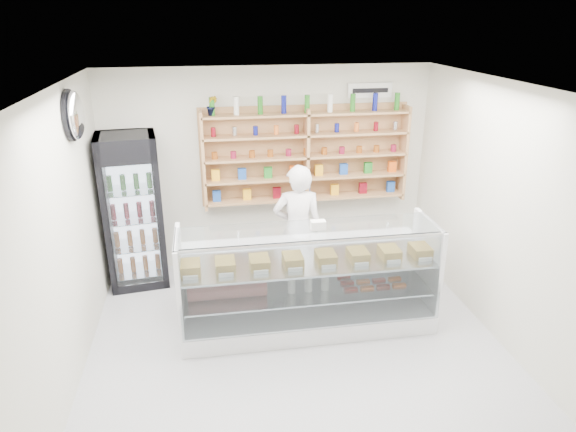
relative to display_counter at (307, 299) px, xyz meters
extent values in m
plane|color=#B3B3B8|center=(-0.19, -0.67, -0.35)|extent=(5.00, 5.00, 0.00)
plane|color=white|center=(-0.19, -0.67, 2.45)|extent=(5.00, 5.00, 0.00)
plane|color=beige|center=(-0.19, 1.83, 1.05)|extent=(4.50, 0.00, 4.50)
plane|color=beige|center=(-2.44, -0.67, 1.05)|extent=(0.00, 5.00, 5.00)
plane|color=beige|center=(2.06, -0.67, 1.05)|extent=(0.00, 5.00, 5.00)
cube|color=white|center=(0.00, -0.01, -0.23)|extent=(2.88, 0.82, 0.24)
cube|color=white|center=(0.00, 0.36, 0.19)|extent=(2.88, 0.05, 0.60)
cube|color=silver|center=(0.00, -0.01, 0.14)|extent=(2.76, 0.72, 0.02)
cube|color=silver|center=(0.00, -0.01, 0.50)|extent=(2.82, 0.75, 0.02)
cube|color=silver|center=(0.00, -0.41, 0.40)|extent=(2.82, 0.12, 1.00)
cube|color=silver|center=(0.00, -0.06, 0.90)|extent=(2.82, 0.57, 0.01)
imported|color=silver|center=(0.05, 0.85, 0.51)|extent=(0.67, 0.48, 1.72)
cube|color=black|center=(-2.04, 1.47, 0.67)|extent=(0.81, 0.79, 2.03)
cube|color=#36053D|center=(-2.08, 1.13, 1.53)|extent=(0.72, 0.12, 0.28)
cube|color=silver|center=(-2.08, 1.12, 0.58)|extent=(0.61, 0.08, 1.61)
cube|color=tan|center=(-1.09, 1.67, 1.24)|extent=(0.04, 0.28, 1.33)
cube|color=tan|center=(0.31, 1.67, 1.24)|extent=(0.04, 0.28, 1.33)
cube|color=tan|center=(1.71, 1.67, 1.24)|extent=(0.04, 0.28, 1.33)
cube|color=tan|center=(0.31, 1.67, 0.65)|extent=(2.80, 0.28, 0.03)
cube|color=tan|center=(0.31, 1.67, 0.95)|extent=(2.80, 0.28, 0.03)
cube|color=tan|center=(0.31, 1.67, 1.25)|extent=(2.80, 0.28, 0.03)
cube|color=tan|center=(0.31, 1.67, 1.55)|extent=(2.80, 0.28, 0.03)
cube|color=tan|center=(0.31, 1.67, 1.83)|extent=(2.80, 0.28, 0.03)
imported|color=#1E6626|center=(-0.94, 1.67, 1.98)|extent=(0.16, 0.13, 0.26)
ellipsoid|color=silver|center=(-2.36, 0.53, 2.10)|extent=(0.15, 0.50, 0.50)
cube|color=white|center=(1.21, 1.80, 2.10)|extent=(0.62, 0.03, 0.20)
camera|label=1|loc=(-1.07, -5.05, 3.08)|focal=32.00mm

